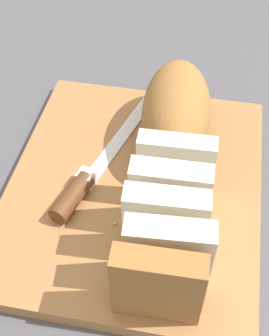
# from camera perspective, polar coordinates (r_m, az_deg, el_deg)

# --- Properties ---
(ground_plane) EXTENTS (3.00, 3.00, 0.00)m
(ground_plane) POSITION_cam_1_polar(r_m,az_deg,el_deg) (0.62, 0.00, -3.11)
(ground_plane) COLOR #4C4C51
(cutting_board) EXTENTS (0.38, 0.32, 0.02)m
(cutting_board) POSITION_cam_1_polar(r_m,az_deg,el_deg) (0.61, 0.00, -2.52)
(cutting_board) COLOR #9E6B3D
(cutting_board) RESTS_ON ground_plane
(bread_loaf) EXTENTS (0.37, 0.12, 0.10)m
(bread_loaf) POSITION_cam_1_polar(r_m,az_deg,el_deg) (0.57, 4.68, 2.06)
(bread_loaf) COLOR #996633
(bread_loaf) RESTS_ON cutting_board
(bread_knife) EXTENTS (0.27, 0.10, 0.02)m
(bread_knife) POSITION_cam_1_polar(r_m,az_deg,el_deg) (0.59, -5.99, -1.54)
(bread_knife) COLOR silver
(bread_knife) RESTS_ON cutting_board
(crumb_near_knife) EXTENTS (0.00, 0.00, 0.00)m
(crumb_near_knife) POSITION_cam_1_polar(r_m,az_deg,el_deg) (0.56, -2.39, -6.72)
(crumb_near_knife) COLOR tan
(crumb_near_knife) RESTS_ON cutting_board
(crumb_near_loaf) EXTENTS (0.01, 0.01, 0.01)m
(crumb_near_loaf) POSITION_cam_1_polar(r_m,az_deg,el_deg) (0.59, 5.83, -3.37)
(crumb_near_loaf) COLOR tan
(crumb_near_loaf) RESTS_ON cutting_board
(crumb_stray_left) EXTENTS (0.01, 0.01, 0.01)m
(crumb_stray_left) POSITION_cam_1_polar(r_m,az_deg,el_deg) (0.60, 6.20, -1.40)
(crumb_stray_left) COLOR tan
(crumb_stray_left) RESTS_ON cutting_board
(crumb_stray_right) EXTENTS (0.01, 0.01, 0.01)m
(crumb_stray_right) POSITION_cam_1_polar(r_m,az_deg,el_deg) (0.58, -1.23, -3.85)
(crumb_stray_right) COLOR tan
(crumb_stray_right) RESTS_ON cutting_board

